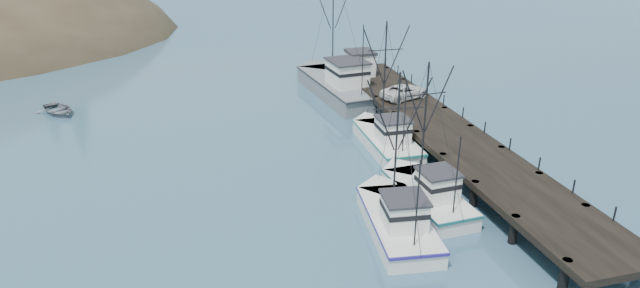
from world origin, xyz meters
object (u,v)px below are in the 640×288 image
(trawler_far, at_px, (386,139))
(pier_shed, at_px, (360,63))
(work_vessel, at_px, (338,84))
(motorboat, at_px, (59,113))
(trawler_mid, at_px, (396,219))
(trawler_near, at_px, (426,194))
(pickup_truck, at_px, (405,91))
(pier, at_px, (444,131))

(trawler_far, bearing_deg, pier_shed, 78.94)
(work_vessel, relative_size, motorboat, 3.50)
(trawler_mid, bearing_deg, motorboat, 129.09)
(trawler_near, xyz_separation_m, pickup_truck, (5.75, 17.41, 1.89))
(pier, xyz_separation_m, trawler_far, (-4.67, 1.79, -0.87))
(trawler_far, bearing_deg, pier, -21.01)
(motorboat, bearing_deg, pier, -59.03)
(pier, bearing_deg, trawler_far, 158.99)
(pier_shed, bearing_deg, work_vessel, -168.63)
(work_vessel, bearing_deg, trawler_mid, -99.66)
(trawler_far, relative_size, pier_shed, 3.56)
(work_vessel, distance_m, pickup_truck, 9.89)
(trawler_near, relative_size, trawler_far, 0.94)
(motorboat, bearing_deg, trawler_far, -60.25)
(work_vessel, bearing_deg, motorboat, 176.60)
(pier, height_order, trawler_near, trawler_near)
(trawler_mid, xyz_separation_m, motorboat, (-24.98, 30.74, -0.82))
(trawler_near, height_order, trawler_far, trawler_far)
(pier_shed, distance_m, pickup_truck, 9.51)
(pickup_truck, bearing_deg, motorboat, 54.13)
(trawler_mid, height_order, pickup_truck, trawler_mid)
(pier, height_order, pickup_truck, pickup_truck)
(trawler_near, distance_m, work_vessel, 26.26)
(pier_shed, xyz_separation_m, pickup_truck, (1.49, -9.36, -0.71))
(trawler_near, distance_m, pier_shed, 27.23)
(work_vessel, relative_size, pier_shed, 5.48)
(trawler_far, distance_m, motorboat, 34.27)
(pier, relative_size, pickup_truck, 8.60)
(work_vessel, bearing_deg, pickup_truck, -64.28)
(pier, relative_size, motorboat, 8.77)
(trawler_far, height_order, pier_shed, trawler_far)
(work_vessel, bearing_deg, pier_shed, 11.37)
(trawler_near, xyz_separation_m, trawler_far, (1.09, 10.56, 0.00))
(trawler_mid, bearing_deg, pier, 51.43)
(pier_shed, relative_size, motorboat, 0.64)
(trawler_mid, relative_size, pickup_truck, 2.17)
(trawler_near, relative_size, trawler_mid, 0.96)
(work_vessel, xyz_separation_m, motorboat, (-29.91, 1.78, -1.23))
(pickup_truck, bearing_deg, pier_shed, -9.61)
(trawler_mid, distance_m, pier_shed, 30.62)
(trawler_near, bearing_deg, trawler_mid, -141.27)
(pier_shed, bearing_deg, motorboat, 177.86)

